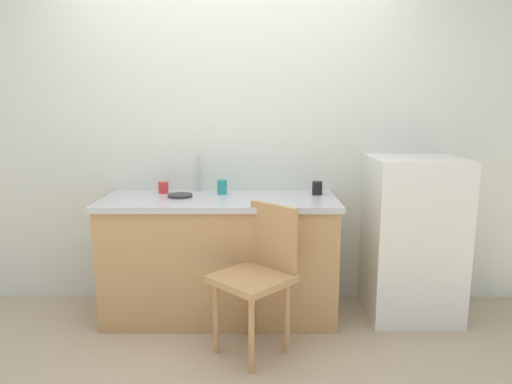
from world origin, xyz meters
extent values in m
plane|color=tan|center=(0.00, 0.00, 0.00)|extent=(8.00, 8.00, 0.00)
cube|color=silver|center=(0.00, 1.00, 1.32)|extent=(4.80, 0.10, 2.65)
cube|color=tan|center=(-0.06, 0.65, 0.40)|extent=(1.57, 0.60, 0.81)
cube|color=#B7B7BC|center=(-0.06, 0.65, 0.83)|extent=(1.61, 0.64, 0.04)
cylinder|color=#B7B7BC|center=(-0.23, 0.90, 0.98)|extent=(0.02, 0.02, 0.27)
cube|color=silver|center=(1.28, 0.67, 0.56)|extent=(0.61, 0.56, 1.13)
cylinder|color=tan|center=(-0.05, 0.12, 0.23)|extent=(0.04, 0.04, 0.45)
cylinder|color=tan|center=(0.17, -0.09, 0.23)|extent=(0.04, 0.04, 0.45)
cylinder|color=tan|center=(0.16, 0.33, 0.23)|extent=(0.04, 0.04, 0.45)
cylinder|color=tan|center=(0.38, 0.12, 0.23)|extent=(0.04, 0.04, 0.45)
cube|color=tan|center=(0.17, 0.12, 0.47)|extent=(0.57, 0.57, 0.04)
cube|color=tan|center=(0.30, 0.25, 0.69)|extent=(0.28, 0.27, 0.40)
cylinder|color=#2D2D2D|center=(-0.34, 0.68, 0.86)|extent=(0.17, 0.17, 0.02)
cylinder|color=black|center=(0.62, 0.77, 0.90)|extent=(0.07, 0.07, 0.09)
cylinder|color=red|center=(-0.48, 0.82, 0.89)|extent=(0.07, 0.07, 0.08)
cylinder|color=teal|center=(-0.05, 0.79, 0.90)|extent=(0.07, 0.07, 0.10)
camera|label=1|loc=(0.21, -2.42, 1.46)|focal=32.04mm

